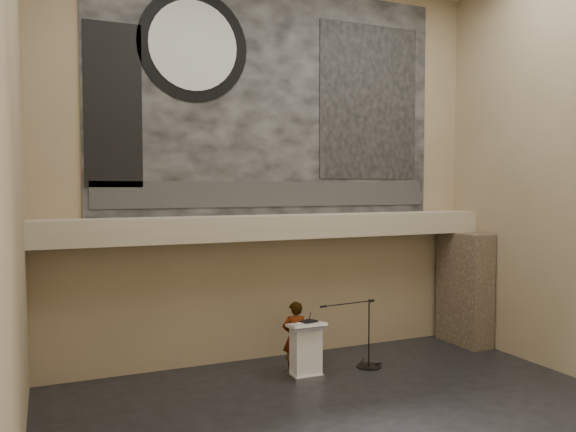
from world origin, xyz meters
name	(u,v)px	position (x,y,z in m)	size (l,w,h in m)	color
floor	(367,426)	(0.00, 0.00, 0.00)	(10.00, 10.00, 0.00)	black
wall_back	(274,167)	(0.00, 4.00, 4.25)	(10.00, 0.02, 8.50)	#8F7E5A
wall_left	(12,150)	(-5.00, 0.00, 4.25)	(0.02, 8.00, 8.50)	#8F7E5A
soffit	(281,227)	(0.00, 3.60, 2.95)	(10.00, 0.80, 0.50)	tan
sprinkler_left	(209,243)	(-1.60, 3.55, 2.67)	(0.04, 0.04, 0.06)	#B2893D
sprinkler_right	(358,237)	(1.90, 3.55, 2.67)	(0.04, 0.04, 0.06)	#B2893D
banner	(274,101)	(0.00, 3.97, 5.70)	(8.00, 0.05, 5.00)	black
banner_text_strip	(275,194)	(0.00, 3.93, 3.65)	(7.76, 0.02, 0.55)	#2A2A2A
banner_clock_rim	(193,46)	(-1.80, 3.93, 6.70)	(2.30, 2.30, 0.02)	black
banner_clock_face	(194,46)	(-1.80, 3.91, 6.70)	(1.84, 1.84, 0.02)	silver
banner_building_print	(369,102)	(2.40, 3.93, 5.80)	(2.60, 0.02, 3.60)	black
banner_brick_print	(113,105)	(-3.40, 3.93, 5.40)	(1.10, 0.02, 3.20)	black
stone_pier	(464,288)	(4.65, 3.15, 1.35)	(0.60, 1.40, 2.70)	#44372A
lectern	(306,350)	(0.06, 2.45, 0.55)	(0.72, 0.52, 1.13)	silver
binder	(309,321)	(0.14, 2.47, 1.12)	(0.30, 0.24, 0.04)	black
papers	(303,324)	(-0.01, 2.40, 1.10)	(0.19, 0.26, 0.01)	white
speaker_person	(295,337)	(-0.01, 2.82, 0.73)	(0.54, 0.35, 1.47)	white
mic_stand	(367,357)	(1.52, 2.50, 0.21)	(1.46, 0.52, 1.45)	black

